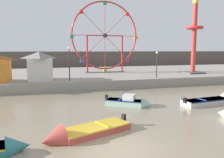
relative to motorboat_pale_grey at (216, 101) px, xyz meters
The scene contains 11 objects.
ground_plane 13.19m from the motorboat_pale_grey, 149.17° to the right, with size 240.00×240.00×0.00m, color gray.
quay_promenade 23.55m from the motorboat_pale_grey, 118.74° to the left, with size 110.00×22.50×1.13m, color gray.
distant_town_skyline 48.26m from the motorboat_pale_grey, 103.58° to the left, with size 140.00×3.00×4.40m, color #564C47.
motorboat_pale_grey is the anchor object (origin of this frame).
motorboat_seafoam 7.71m from the motorboat_pale_grey, behind, with size 3.92×3.29×1.31m.
motorboat_faded_red 13.82m from the motorboat_pale_grey, 160.50° to the right, with size 5.46×3.33×1.47m.
ferris_wheel_red_frame 21.56m from the motorboat_pale_grey, 104.35° to the left, with size 11.34×1.20×11.50m.
drop_tower_red_tower 17.37m from the motorboat_pale_grey, 61.43° to the left, with size 2.80×2.80×11.42m.
carnival_booth_white_ticket 19.94m from the motorboat_pale_grey, 140.73° to the left, with size 3.37×3.73×3.45m.
promenade_lamp_near 16.24m from the motorboat_pale_grey, 138.51° to the left, with size 0.32×0.32×4.03m.
promenade_lamp_far 11.03m from the motorboat_pale_grey, 92.57° to the left, with size 0.32×0.32×3.48m.
Camera 1 is at (-3.30, -9.97, 4.77)m, focal length 36.72 mm.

